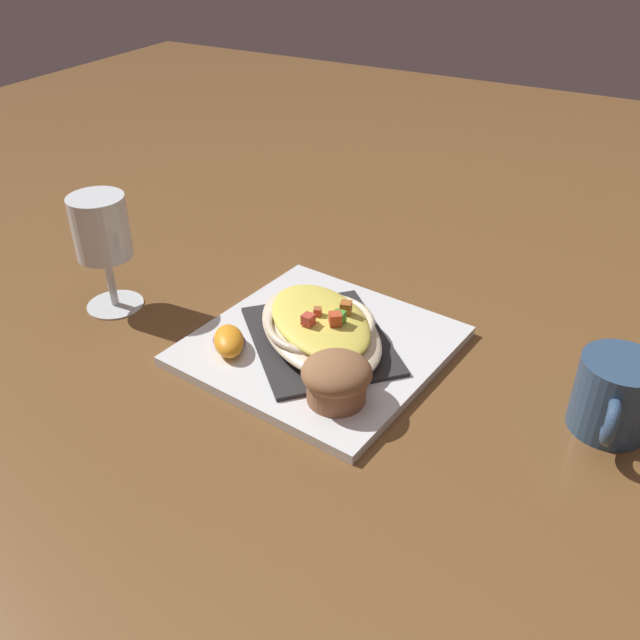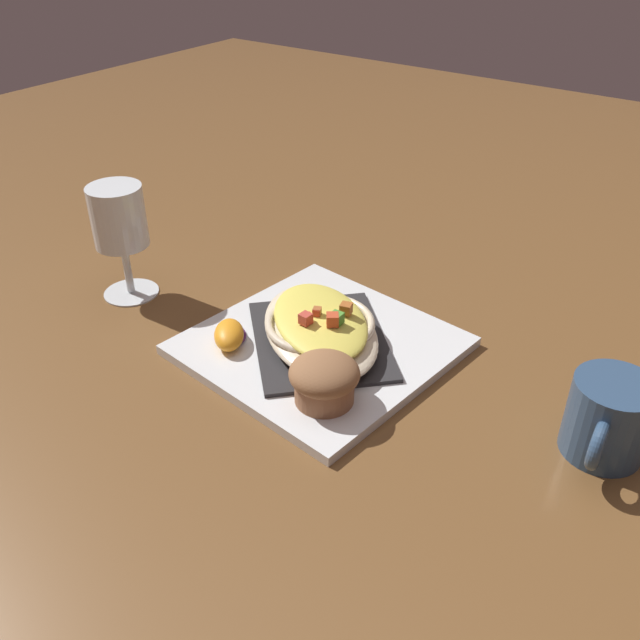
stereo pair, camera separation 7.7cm
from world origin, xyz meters
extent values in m
plane|color=brown|center=(0.00, 0.00, 0.00)|extent=(2.60, 2.60, 0.00)
cube|color=white|center=(0.00, 0.00, 0.01)|extent=(0.30, 0.30, 0.01)
cube|color=#2B2A2C|center=(0.00, 0.00, 0.01)|extent=(0.23, 0.23, 0.00)
ellipsoid|color=beige|center=(0.00, 0.00, 0.03)|extent=(0.22, 0.23, 0.03)
torus|color=beige|center=(0.00, 0.00, 0.04)|extent=(0.18, 0.18, 0.01)
ellipsoid|color=#E5D754|center=(0.00, 0.00, 0.04)|extent=(0.18, 0.19, 0.02)
cube|color=#B25C2D|center=(-0.01, 0.00, 0.06)|extent=(0.01, 0.01, 0.01)
cube|color=#CB4637|center=(-0.03, 0.00, 0.06)|extent=(0.01, 0.01, 0.01)
cube|color=#CE4A33|center=(-0.01, 0.00, 0.06)|extent=(0.01, 0.01, 0.01)
cube|color=#B36027|center=(0.02, -0.02, 0.06)|extent=(0.02, 0.02, 0.01)
cube|color=#4E9C34|center=(-0.01, -0.03, 0.06)|extent=(0.01, 0.01, 0.01)
cube|color=#CF4B29|center=(-0.01, -0.03, 0.06)|extent=(0.02, 0.02, 0.01)
cube|color=#D1402F|center=(-0.02, 0.00, 0.06)|extent=(0.01, 0.01, 0.01)
cylinder|color=#94603F|center=(-0.08, -0.06, 0.02)|extent=(0.06, 0.06, 0.03)
ellipsoid|color=#8E613D|center=(-0.08, -0.06, 0.05)|extent=(0.07, 0.07, 0.03)
ellipsoid|color=#4C0F23|center=(-0.08, -0.06, 0.05)|extent=(0.03, 0.03, 0.01)
ellipsoid|color=#55235B|center=(-0.05, 0.09, 0.01)|extent=(0.06, 0.06, 0.01)
ellipsoid|color=orange|center=(-0.06, 0.08, 0.02)|extent=(0.07, 0.06, 0.03)
cylinder|color=#314D6F|center=(0.02, -0.31, 0.04)|extent=(0.08, 0.08, 0.08)
torus|color=#314D6F|center=(-0.02, -0.32, 0.04)|extent=(0.05, 0.02, 0.05)
cylinder|color=#4C2D14|center=(0.02, -0.31, 0.01)|extent=(0.07, 0.07, 0.03)
cylinder|color=white|center=(-0.04, 0.28, 0.00)|extent=(0.07, 0.07, 0.00)
cylinder|color=white|center=(-0.04, 0.28, 0.04)|extent=(0.01, 0.01, 0.07)
cylinder|color=white|center=(-0.04, 0.28, 0.11)|extent=(0.07, 0.07, 0.08)
cylinder|color=silver|center=(-0.04, 0.28, 0.09)|extent=(0.06, 0.06, 0.04)
camera|label=1|loc=(-0.57, -0.31, 0.46)|focal=38.26mm
camera|label=2|loc=(-0.52, -0.38, 0.46)|focal=38.26mm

